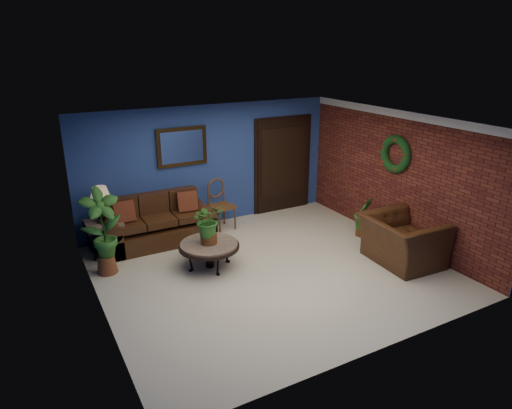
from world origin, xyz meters
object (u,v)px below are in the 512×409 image
sofa (157,227)px  coffee_table (209,246)px  side_chair (220,201)px  end_table (104,229)px  table_lamp (101,200)px  armchair (402,241)px

sofa → coffee_table: 1.55m
side_chair → end_table: bearing=171.3°
table_lamp → armchair: size_ratio=0.51×
table_lamp → coffee_table: bearing=-45.1°
coffee_table → armchair: (3.01, -1.43, 0.02)m
sofa → end_table: bearing=-178.3°
table_lamp → side_chair: (2.32, 0.08, -0.42)m
coffee_table → sofa: bearing=107.6°
sofa → side_chair: (1.35, 0.05, 0.28)m
side_chair → armchair: (2.13, -2.95, -0.18)m
end_table → armchair: 5.30m
table_lamp → end_table: bearing=90.0°
side_chair → armchair: 3.64m
sofa → coffee_table: (0.47, -1.47, 0.08)m
coffee_table → table_lamp: size_ratio=1.62×
sofa → armchair: sofa is taller
sofa → table_lamp: bearing=-178.3°
armchair → sofa: bearing=53.4°
armchair → table_lamp: bearing=60.4°
coffee_table → end_table: 2.04m
table_lamp → side_chair: table_lamp is taller
sofa → armchair: 4.53m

